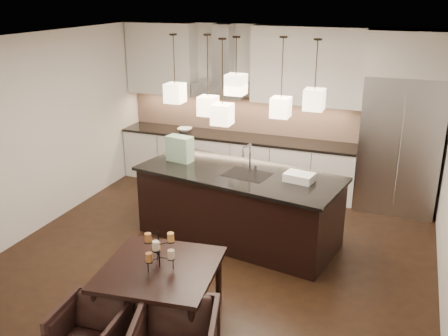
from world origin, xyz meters
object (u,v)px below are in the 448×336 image
at_px(armchair_left, 92,334).
at_px(refrigerator, 400,144).
at_px(island_body, 239,207).
at_px(dining_table, 161,295).

bearing_deg(armchair_left, refrigerator, 57.54).
xyz_separation_m(refrigerator, island_body, (-2.00, -1.87, -0.60)).
height_order(refrigerator, dining_table, refrigerator).
xyz_separation_m(island_body, dining_table, (-0.12, -2.11, -0.13)).
xyz_separation_m(refrigerator, armchair_left, (-2.46, -4.71, -0.78)).
height_order(island_body, dining_table, island_body).
distance_m(refrigerator, armchair_left, 5.37).
bearing_deg(armchair_left, island_body, 75.86).
xyz_separation_m(refrigerator, dining_table, (-2.11, -3.98, -0.73)).
height_order(refrigerator, island_body, refrigerator).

